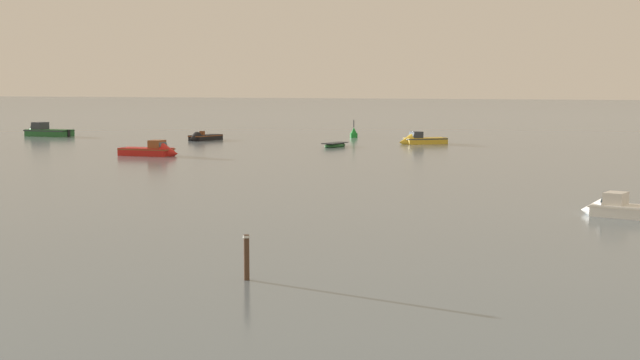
# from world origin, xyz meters

# --- Properties ---
(motorboat_moored_0) EXTENTS (2.43, 5.07, 1.67)m
(motorboat_moored_0) POSITION_xyz_m (-31.65, 75.49, 0.23)
(motorboat_moored_0) COLOR black
(motorboat_moored_0) RESTS_ON ground
(rowboat_moored_1) EXTENTS (1.70, 3.94, 0.60)m
(rowboat_moored_1) POSITION_xyz_m (-13.76, 71.29, 0.16)
(rowboat_moored_1) COLOR #23602D
(rowboat_moored_1) RESTS_ON ground
(motorboat_moored_2) EXTENTS (4.71, 2.47, 1.71)m
(motorboat_moored_2) POSITION_xyz_m (17.12, 30.43, 0.26)
(motorboat_moored_2) COLOR white
(motorboat_moored_2) RESTS_ON ground
(motorboat_moored_4) EXTENTS (5.13, 4.71, 1.97)m
(motorboat_moored_4) POSITION_xyz_m (-7.27, 78.89, 0.30)
(motorboat_moored_4) COLOR gold
(motorboat_moored_4) RESTS_ON ground
(motorboat_moored_5) EXTENTS (5.59, 2.34, 2.07)m
(motorboat_moored_5) POSITION_xyz_m (-24.05, 54.14, 0.31)
(motorboat_moored_5) COLOR red
(motorboat_moored_5) RESTS_ON ground
(motorboat_moored_6) EXTENTS (6.80, 2.49, 2.54)m
(motorboat_moored_6) POSITION_xyz_m (-54.20, 75.78, 0.38)
(motorboat_moored_6) COLOR #23602D
(motorboat_moored_6) RESTS_ON ground
(channel_buoy) EXTENTS (0.90, 0.90, 2.30)m
(channel_buoy) POSITION_xyz_m (-17.78, 87.38, 0.46)
(channel_buoy) COLOR #198C2D
(channel_buoy) RESTS_ON ground
(mooring_post_near) EXTENTS (0.22, 0.22, 1.62)m
(mooring_post_near) POSITION_xyz_m (7.39, 10.90, 0.70)
(mooring_post_near) COLOR #4A3323
(mooring_post_near) RESTS_ON ground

